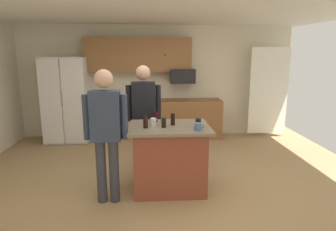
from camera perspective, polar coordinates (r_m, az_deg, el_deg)
floor at (r=4.71m, az=-1.39°, el=-12.86°), size 7.04×7.04×0.00m
ceiling at (r=4.31m, az=-1.58°, el=20.29°), size 7.04×7.04×0.00m
back_wall at (r=7.10m, az=-2.36°, el=6.58°), size 6.40×0.10×2.60m
french_door_window_panel at (r=7.27m, az=18.76°, el=4.49°), size 0.90×0.06×2.00m
cabinet_run_upper at (r=6.87m, az=-5.77°, el=11.57°), size 2.40×0.38×0.75m
cabinet_run_lower at (r=6.96m, az=2.71°, el=-0.63°), size 1.80×0.63×0.90m
refrigerator at (r=6.97m, az=-18.93°, el=2.87°), size 0.95×0.76×1.88m
microwave_over_range at (r=6.83m, az=2.77°, el=7.62°), size 0.56×0.40×0.32m
kitchen_island at (r=4.33m, az=0.26°, el=-8.12°), size 1.14×0.87×0.96m
person_elder_center at (r=4.87m, az=-4.70°, el=0.85°), size 0.57×0.23×1.78m
person_host_foreground at (r=3.90m, az=-11.89°, el=-2.25°), size 0.57×0.23×1.78m
tumbler_amber at (r=4.23m, az=0.93°, el=-0.75°), size 0.06×0.06×0.17m
mug_ceramic_white at (r=4.23m, az=-2.82°, el=-1.19°), size 0.12×0.08×0.10m
glass_stout_tall at (r=4.08m, az=-4.34°, el=-1.26°), size 0.07×0.07×0.17m
glass_pilsner at (r=4.09m, az=5.83°, el=-1.49°), size 0.08×0.08×0.13m
glass_dark_ale at (r=4.39m, az=-2.28°, el=-0.31°), size 0.07×0.07×0.16m
mug_blue_stoneware at (r=3.97m, az=5.78°, el=-2.16°), size 0.13×0.09×0.10m
glass_short_whisky at (r=4.09m, az=-0.84°, el=-1.43°), size 0.06×0.06×0.13m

